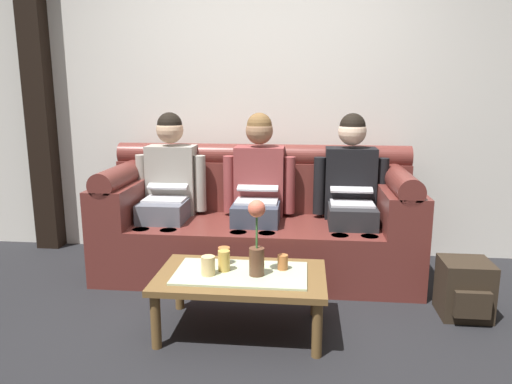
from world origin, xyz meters
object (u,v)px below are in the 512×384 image
at_px(person_left, 168,186).
at_px(cup_near_left, 283,262).
at_px(cup_far_left, 224,256).
at_px(cup_near_right, 224,261).
at_px(cup_far_center, 208,266).
at_px(flower_vase, 257,239).
at_px(couch, 258,224).
at_px(coffee_table, 241,280).
at_px(person_right, 351,190).
at_px(person_middle, 258,188).
at_px(backpack_right, 465,289).

xyz_separation_m(person_left, cup_near_left, (0.94, -0.91, -0.25)).
bearing_deg(cup_near_left, cup_far_left, 171.26).
bearing_deg(person_left, cup_near_left, -44.18).
xyz_separation_m(cup_near_right, cup_far_center, (-0.08, -0.07, -0.01)).
height_order(cup_far_center, cup_far_left, cup_far_center).
height_order(person_left, cup_far_left, person_left).
xyz_separation_m(flower_vase, cup_near_right, (-0.19, 0.05, -0.15)).
bearing_deg(couch, person_left, -179.66).
xyz_separation_m(couch, coffee_table, (0.00, -0.98, -0.06)).
bearing_deg(person_left, cup_far_left, -55.81).
height_order(couch, person_left, person_left).
relative_size(person_right, flower_vase, 2.80).
xyz_separation_m(person_middle, cup_near_left, (0.24, -0.91, -0.25)).
height_order(person_right, cup_far_left, person_right).
bearing_deg(couch, person_middle, -90.00).
xyz_separation_m(person_left, cup_near_right, (0.60, -0.97, -0.24)).
distance_m(person_middle, coffee_table, 1.04).
xyz_separation_m(couch, backpack_right, (1.36, -0.66, -0.19)).
relative_size(person_left, cup_far_center, 11.14).
bearing_deg(person_middle, cup_far_center, -99.77).
xyz_separation_m(cup_far_left, backpack_right, (1.48, 0.20, -0.24)).
height_order(cup_near_left, cup_far_center, cup_far_center).
xyz_separation_m(cup_near_left, cup_near_right, (-0.34, -0.06, 0.02)).
bearing_deg(person_middle, backpack_right, -25.63).
distance_m(flower_vase, cup_near_left, 0.24).
height_order(person_middle, person_right, same).
bearing_deg(backpack_right, cup_near_right, -167.86).
relative_size(coffee_table, cup_near_left, 11.00).
relative_size(person_left, cup_far_left, 11.83).
height_order(couch, coffee_table, couch).
bearing_deg(person_right, backpack_right, -44.69).
bearing_deg(coffee_table, cup_near_left, 16.67).
height_order(cup_far_left, backpack_right, cup_far_left).
bearing_deg(person_middle, couch, 90.00).
xyz_separation_m(couch, cup_far_center, (-0.18, -1.04, 0.05)).
height_order(couch, flower_vase, couch).
xyz_separation_m(person_right, coffee_table, (-0.70, -0.98, -0.35)).
bearing_deg(coffee_table, backpack_right, 13.60).
xyz_separation_m(person_right, backpack_right, (0.66, -0.65, -0.48)).
height_order(cup_far_center, backpack_right, cup_far_center).
bearing_deg(flower_vase, person_left, 128.10).
relative_size(flower_vase, cup_near_left, 4.94).
bearing_deg(cup_far_center, flower_vase, 5.46).
distance_m(couch, person_middle, 0.29).
height_order(couch, cup_near_right, couch).
height_order(person_right, flower_vase, person_right).
distance_m(coffee_table, cup_far_left, 0.20).
height_order(person_middle, cup_far_left, person_middle).
bearing_deg(cup_near_right, cup_near_left, 9.40).
bearing_deg(cup_far_center, couch, 80.27).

